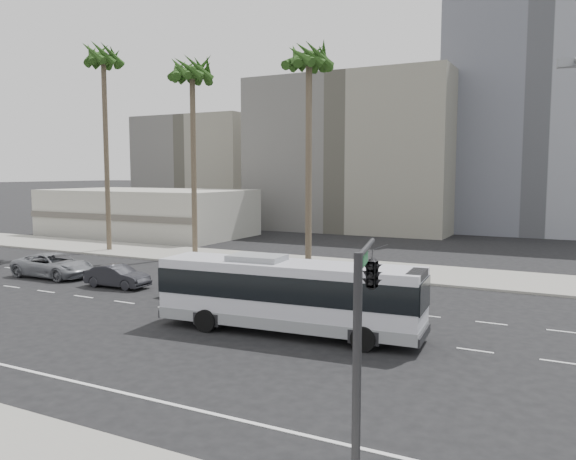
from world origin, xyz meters
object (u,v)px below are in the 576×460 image
Objects in this scene: car_b at (117,276)px; city_bus at (288,293)px; palm_far at (103,63)px; car_a at (197,286)px; traffic_signal at (371,275)px; palm_mid at (192,77)px; palm_near at (309,63)px; car_c at (54,265)px.

city_bus is at bearing -108.26° from car_b.
car_a is at bearing -33.27° from palm_far.
car_a is at bearing 125.73° from traffic_signal.
car_a is at bearing -53.13° from palm_mid.
palm_mid is 0.90× the size of palm_far.
palm_near is at bearing 107.49° from city_bus.
car_c is at bearing -146.23° from palm_near.
car_c is 0.36× the size of palm_near.
palm_mid reaches higher than city_bus.
car_a is 0.24× the size of palm_far.
palm_mid is at bearing -14.86° from car_c.
car_c is (-12.35, 1.01, 0.07)m from car_a.
palm_mid reaches higher than car_a.
palm_near is at bearing -40.52° from car_b.
car_a is 21.01m from palm_mid.
palm_far is at bearing 44.21° from car_b.
car_a reaches higher than car_b.
palm_far is (-18.24, 11.97, 15.47)m from car_a.
palm_mid is (-9.53, 12.71, 13.74)m from car_a.
car_b is (-13.64, 3.98, -1.06)m from city_bus.
car_b is at bearing -43.81° from palm_far.
car_c is 1.06× the size of traffic_signal.
palm_far is (-12.03, 11.54, 15.51)m from car_b.
city_bus is 11.22m from traffic_signal.
city_bus is 0.66× the size of palm_far.
car_c is (-6.14, 0.58, 0.11)m from car_b.
palm_near reaches higher than car_b.
car_a is at bearing 149.97° from city_bus.
palm_near is 20.18m from palm_far.
palm_far is at bearing -175.13° from palm_mid.
car_a is 0.79× the size of traffic_signal.
palm_mid is at bearing 4.87° from palm_far.
car_c is 21.64m from palm_near.
traffic_signal reaches higher than car_b.
palm_near reaches higher than city_bus.
traffic_signal is at bearing -46.55° from palm_mid.
palm_near is (7.99, 10.04, 13.49)m from car_b.
traffic_signal is (6.63, -8.63, 2.74)m from city_bus.
traffic_signal reaches higher than car_a.
city_bus is 20.32m from car_c.
car_c is 0.32× the size of palm_far.
car_a is at bearing -95.98° from car_c.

